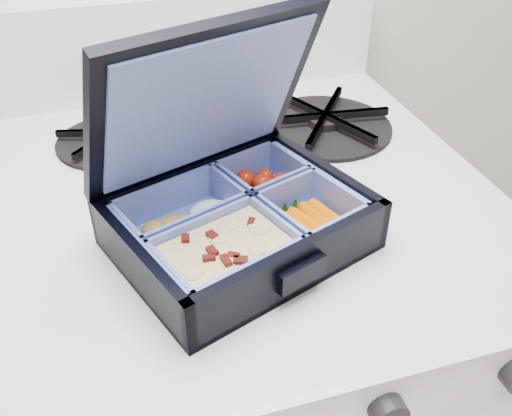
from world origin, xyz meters
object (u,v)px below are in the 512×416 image
object	(u,v)px
fork	(219,177)
stove	(229,416)
burner_grate	(325,120)
bento_box	(239,223)

from	to	relation	value
fork	stove	bearing A→B (deg)	-77.08
stove	burner_grate	distance (m)	0.56
burner_grate	bento_box	bearing A→B (deg)	-130.68
stove	bento_box	xyz separation A→B (m)	(-0.01, -0.13, 0.53)
stove	fork	size ratio (longest dim) A/B	5.67
fork	burner_grate	bearing A→B (deg)	60.37
burner_grate	fork	size ratio (longest dim) A/B	1.12
bento_box	burner_grate	distance (m)	0.30
burner_grate	fork	world-z (taller)	burner_grate
stove	fork	distance (m)	0.51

